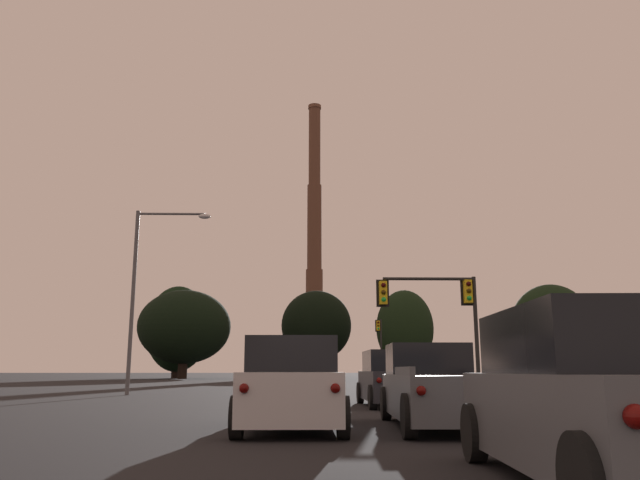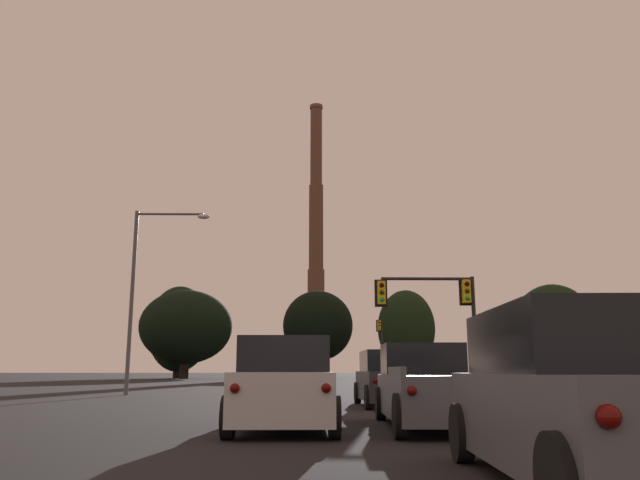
{
  "view_description": "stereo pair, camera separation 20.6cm",
  "coord_description": "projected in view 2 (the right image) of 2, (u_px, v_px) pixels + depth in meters",
  "views": [
    {
      "loc": [
        0.22,
        -1.35,
        1.2
      ],
      "look_at": [
        1.25,
        44.16,
        10.72
      ],
      "focal_mm": 35.0,
      "sensor_mm": 36.0,
      "label": 1
    },
    {
      "loc": [
        0.42,
        -1.36,
        1.2
      ],
      "look_at": [
        1.25,
        44.16,
        10.72
      ],
      "focal_mm": 35.0,
      "sensor_mm": 36.0,
      "label": 2
    }
  ],
  "objects": [
    {
      "name": "suv_right_lane_third",
      "position": [
        585.0,
        399.0,
        6.52
      ],
      "size": [
        2.32,
        4.98,
        1.86
      ],
      "rotation": [
        0.0,
        0.0,
        -0.05
      ],
      "color": "#4C4F54",
      "rests_on": "ground_plane"
    },
    {
      "name": "pickup_truck_right_lane_second",
      "position": [
        432.0,
        389.0,
        13.53
      ],
      "size": [
        2.36,
        5.56,
        1.82
      ],
      "rotation": [
        0.0,
        0.0,
        -0.03
      ],
      "color": "#4C4F54",
      "rests_on": "ground_plane"
    },
    {
      "name": "suv_center_lane_second",
      "position": [
        285.0,
        385.0,
        13.03
      ],
      "size": [
        2.12,
        4.91,
        1.86
      ],
      "rotation": [
        0.0,
        0.0,
        0.0
      ],
      "color": "silver",
      "rests_on": "ground_plane"
    },
    {
      "name": "suv_right_lane_front",
      "position": [
        390.0,
        379.0,
        21.23
      ],
      "size": [
        2.15,
        4.92,
        1.86
      ],
      "rotation": [
        0.0,
        0.0,
        0.01
      ],
      "color": "#232328",
      "rests_on": "ground_plane"
    },
    {
      "name": "traffic_light_overhead_right",
      "position": [
        440.0,
        305.0,
        28.02
      ],
      "size": [
        4.63,
        0.5,
        5.36
      ],
      "color": "black",
      "rests_on": "ground_plane"
    },
    {
      "name": "traffic_light_far_right",
      "position": [
        381.0,
        341.0,
        65.59
      ],
      "size": [
        0.78,
        0.5,
        6.49
      ],
      "color": "black",
      "rests_on": "ground_plane"
    },
    {
      "name": "street_lamp",
      "position": [
        145.0,
        279.0,
        31.72
      ],
      "size": [
        3.88,
        0.36,
        9.31
      ],
      "color": "#56565B",
      "rests_on": "ground_plane"
    },
    {
      "name": "smokestack",
      "position": [
        316.0,
        265.0,
        121.04
      ],
      "size": [
        5.25,
        5.25,
        54.37
      ],
      "color": "#523427",
      "rests_on": "ground_plane"
    },
    {
      "name": "treeline_left_mid",
      "position": [
        406.0,
        329.0,
        89.41
      ],
      "size": [
        8.21,
        7.39,
        12.59
      ],
      "color": "black",
      "rests_on": "ground_plane"
    },
    {
      "name": "treeline_center_right",
      "position": [
        179.0,
        329.0,
        94.16
      ],
      "size": [
        9.48,
        8.53,
        13.77
      ],
      "color": "black",
      "rests_on": "ground_plane"
    },
    {
      "name": "treeline_center_left",
      "position": [
        178.0,
        333.0,
        96.21
      ],
      "size": [
        9.74,
        8.76,
        11.99
      ],
      "color": "black",
      "rests_on": "ground_plane"
    },
    {
      "name": "treeline_far_right",
      "position": [
        554.0,
        327.0,
        91.24
      ],
      "size": [
        11.83,
        10.65,
        13.68
      ],
      "color": "black",
      "rests_on": "ground_plane"
    },
    {
      "name": "treeline_right_mid",
      "position": [
        318.0,
        326.0,
        96.33
      ],
      "size": [
        10.81,
        9.73,
        13.35
      ],
      "color": "black",
      "rests_on": "ground_plane"
    },
    {
      "name": "treeline_far_left",
      "position": [
        186.0,
        327.0,
        89.06
      ],
      "size": [
        13.19,
        11.87,
        12.52
      ],
      "color": "black",
      "rests_on": "ground_plane"
    }
  ]
}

